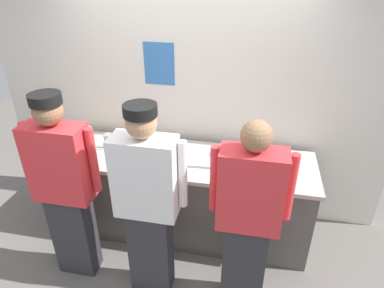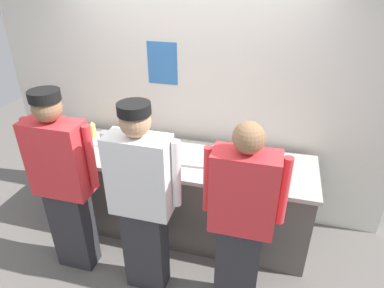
# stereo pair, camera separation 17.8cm
# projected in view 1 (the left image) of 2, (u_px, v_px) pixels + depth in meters

# --- Properties ---
(ground_plane) EXTENTS (9.00, 9.00, 0.00)m
(ground_plane) POSITION_uv_depth(u_px,v_px,m) (170.00, 254.00, 3.39)
(ground_plane) COLOR slate
(wall_back) EXTENTS (4.20, 0.11, 2.62)m
(wall_back) POSITION_uv_depth(u_px,v_px,m) (188.00, 101.00, 3.54)
(wall_back) COLOR silver
(wall_back) RESTS_ON ground
(prep_counter) EXTENTS (2.68, 0.76, 0.91)m
(prep_counter) POSITION_uv_depth(u_px,v_px,m) (178.00, 194.00, 3.51)
(prep_counter) COLOR #56514C
(prep_counter) RESTS_ON ground
(chef_near_left) EXTENTS (0.63, 0.24, 1.76)m
(chef_near_left) POSITION_uv_depth(u_px,v_px,m) (64.00, 186.00, 2.81)
(chef_near_left) COLOR #2D2D33
(chef_near_left) RESTS_ON ground
(chef_center) EXTENTS (0.63, 0.24, 1.76)m
(chef_center) POSITION_uv_depth(u_px,v_px,m) (147.00, 201.00, 2.64)
(chef_center) COLOR #2D2D33
(chef_center) RESTS_ON ground
(chef_far_right) EXTENTS (0.62, 0.24, 1.70)m
(chef_far_right) POSITION_uv_depth(u_px,v_px,m) (248.00, 216.00, 2.55)
(chef_far_right) COLOR #2D2D33
(chef_far_right) RESTS_ON ground
(plate_stack_front) EXTENTS (0.23, 0.23, 0.08)m
(plate_stack_front) POSITION_uv_depth(u_px,v_px,m) (226.00, 154.00, 3.28)
(plate_stack_front) COLOR white
(plate_stack_front) RESTS_ON prep_counter
(mixing_bowl_steel) EXTENTS (0.36, 0.36, 0.13)m
(mixing_bowl_steel) POSITION_uv_depth(u_px,v_px,m) (150.00, 151.00, 3.27)
(mixing_bowl_steel) COLOR #B7BABF
(mixing_bowl_steel) RESTS_ON prep_counter
(sheet_tray) EXTENTS (0.43, 0.37, 0.02)m
(sheet_tray) POSITION_uv_depth(u_px,v_px,m) (191.00, 157.00, 3.28)
(sheet_tray) COLOR #B7BABF
(sheet_tray) RESTS_ON prep_counter
(squeeze_bottle_primary) EXTENTS (0.06, 0.06, 0.18)m
(squeeze_bottle_primary) POSITION_uv_depth(u_px,v_px,m) (89.00, 132.00, 3.59)
(squeeze_bottle_primary) COLOR #E5E066
(squeeze_bottle_primary) RESTS_ON prep_counter
(squeeze_bottle_secondary) EXTENTS (0.05, 0.05, 0.19)m
(squeeze_bottle_secondary) POSITION_uv_depth(u_px,v_px,m) (110.00, 140.00, 3.42)
(squeeze_bottle_secondary) COLOR #E5E066
(squeeze_bottle_secondary) RESTS_ON prep_counter
(ramekin_yellow_sauce) EXTENTS (0.09, 0.09, 0.05)m
(ramekin_yellow_sauce) POSITION_uv_depth(u_px,v_px,m) (124.00, 161.00, 3.19)
(ramekin_yellow_sauce) COLOR white
(ramekin_yellow_sauce) RESTS_ON prep_counter
(ramekin_orange_sauce) EXTENTS (0.10, 0.10, 0.05)m
(ramekin_orange_sauce) POSITION_uv_depth(u_px,v_px,m) (252.00, 165.00, 3.13)
(ramekin_orange_sauce) COLOR white
(ramekin_orange_sauce) RESTS_ON prep_counter
(ramekin_green_sauce) EXTENTS (0.11, 0.11, 0.05)m
(ramekin_green_sauce) POSITION_uv_depth(u_px,v_px,m) (265.00, 172.00, 3.02)
(ramekin_green_sauce) COLOR white
(ramekin_green_sauce) RESTS_ON prep_counter
(ramekin_red_sauce) EXTENTS (0.11, 0.11, 0.05)m
(ramekin_red_sauce) POSITION_uv_depth(u_px,v_px,m) (70.00, 148.00, 3.42)
(ramekin_red_sauce) COLOR white
(ramekin_red_sauce) RESTS_ON prep_counter
(deli_cup) EXTENTS (0.09, 0.09, 0.10)m
(deli_cup) POSITION_uv_depth(u_px,v_px,m) (285.00, 167.00, 3.05)
(deli_cup) COLOR white
(deli_cup) RESTS_ON prep_counter
(chefs_knife) EXTENTS (0.28, 0.03, 0.02)m
(chefs_knife) POSITION_uv_depth(u_px,v_px,m) (90.00, 148.00, 3.46)
(chefs_knife) COLOR #B7BABF
(chefs_knife) RESTS_ON prep_counter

